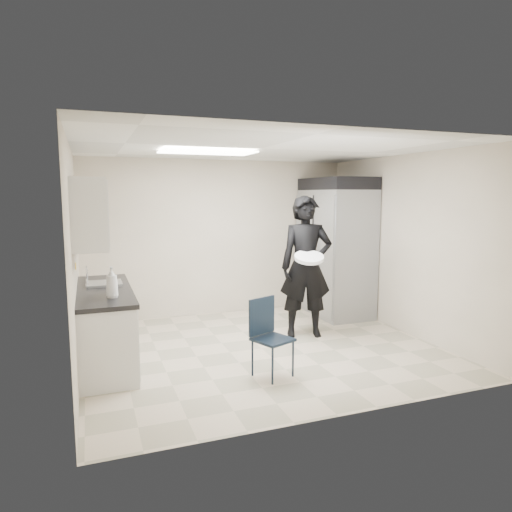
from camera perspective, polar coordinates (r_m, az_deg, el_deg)
name	(u,v)px	position (r m, az deg, el deg)	size (l,w,h in m)	color
floor	(261,348)	(6.18, 0.69, -11.46)	(4.50, 4.50, 0.00)	#C4B39A
ceiling	(262,148)	(5.86, 0.73, 13.31)	(4.50, 4.50, 0.00)	white
back_wall	(220,238)	(7.77, -4.58, 2.31)	(4.50, 4.50, 0.00)	beige
left_wall	(74,260)	(5.50, -21.77, -0.46)	(4.00, 4.00, 0.00)	beige
right_wall	(405,245)	(7.00, 18.18, 1.35)	(4.00, 4.00, 0.00)	beige
ceiling_panel	(207,152)	(6.06, -6.11, 12.80)	(1.20, 0.60, 0.02)	white
lower_counter	(105,328)	(5.87, -18.34, -8.49)	(0.60, 1.90, 0.86)	silver
countertop	(103,291)	(5.76, -18.53, -4.14)	(0.64, 1.95, 0.05)	black
sink	(105,288)	(6.01, -18.41, -3.80)	(0.42, 0.40, 0.14)	gray
faucet	(87,277)	(5.98, -20.38, -2.48)	(0.02, 0.02, 0.24)	silver
upper_cabinets	(88,212)	(5.65, -20.21, 5.18)	(0.35, 1.80, 0.75)	silver
towel_dispenser	(84,224)	(6.81, -20.71, 3.78)	(0.22, 0.30, 0.35)	black
notice_sticker_left	(75,266)	(5.61, -21.64, -1.13)	(0.00, 0.12, 0.07)	yellow
notice_sticker_right	(76,266)	(5.81, -21.58, -1.23)	(0.00, 0.12, 0.07)	yellow
commercial_fridge	(335,253)	(7.84, 9.90, 0.43)	(0.80, 1.35, 2.10)	gray
fridge_compressor	(337,184)	(7.78, 10.09, 8.86)	(0.80, 1.35, 0.20)	black
folding_chair	(273,340)	(5.16, 2.11, -10.40)	(0.38, 0.38, 0.85)	black
man_tuxedo	(306,267)	(6.53, 6.26, -1.34)	(0.74, 0.49, 2.01)	black
bucket_lid	(309,257)	(6.26, 6.66, -0.18)	(0.40, 0.40, 0.05)	white
soap_bottle_a	(112,282)	(5.20, -17.58, -3.15)	(0.13, 0.13, 0.34)	white
soap_bottle_b	(112,284)	(5.41, -17.51, -3.40)	(0.10, 0.10, 0.22)	silver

